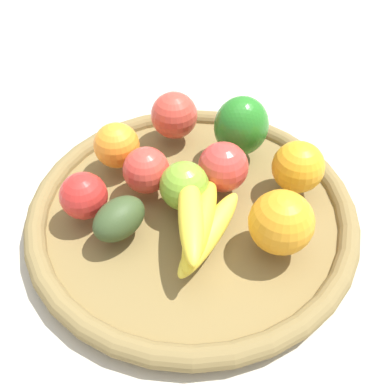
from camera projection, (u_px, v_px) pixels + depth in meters
The scene contains 13 objects.
ground_plane at pixel (192, 219), 0.65m from camera, with size 2.40×2.40×0.00m, color beige.
basket at pixel (192, 211), 0.63m from camera, with size 0.47×0.47×0.04m.
apple_0 at pixel (146, 170), 0.62m from camera, with size 0.07×0.07×0.07m, color #D83E33.
orange_0 at pixel (281, 223), 0.54m from camera, with size 0.08×0.08×0.08m, color orange.
bell_pepper at pixel (242, 127), 0.66m from camera, with size 0.08×0.08×0.10m, color #267922.
apple_1 at pixel (184, 186), 0.59m from camera, with size 0.07×0.07×0.07m, color #79AB2E.
banana_bunch at pixel (200, 223), 0.55m from camera, with size 0.16×0.12×0.06m.
orange_1 at pixel (117, 145), 0.65m from camera, with size 0.07×0.07×0.07m, color orange.
orange_2 at pixel (298, 167), 0.62m from camera, with size 0.07×0.07×0.07m, color orange.
apple_4 at pixel (174, 115), 0.70m from camera, with size 0.08×0.08×0.08m, color #C84032.
apple_3 at pixel (84, 196), 0.58m from camera, with size 0.06×0.06×0.06m, color red.
apple_2 at pixel (223, 167), 0.62m from camera, with size 0.07×0.07×0.07m, color #C93C36.
avocado at pixel (119, 219), 0.56m from camera, with size 0.08×0.05×0.05m, color #364925.
Camera 1 is at (-0.35, -0.23, 0.49)m, focal length 40.73 mm.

